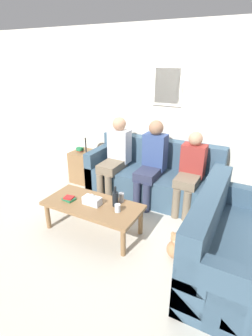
# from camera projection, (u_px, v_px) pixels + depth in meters

# --- Properties ---
(ground_plane) EXTENTS (16.00, 16.00, 0.00)m
(ground_plane) POSITION_uv_depth(u_px,v_px,m) (140.00, 209.00, 3.94)
(ground_plane) COLOR beige
(wall_back) EXTENTS (9.00, 0.08, 2.60)m
(wall_back) POSITION_uv_depth(u_px,v_px,m) (167.00, 111.00, 4.20)
(wall_back) COLOR silver
(wall_back) RESTS_ON ground_plane
(couch_main) EXTENTS (2.06, 0.83, 0.89)m
(couch_main) POSITION_uv_depth(u_px,v_px,m) (154.00, 178.00, 4.23)
(couch_main) COLOR #385166
(couch_main) RESTS_ON ground_plane
(couch_side) EXTENTS (0.83, 1.57, 0.89)m
(couch_side) POSITION_uv_depth(u_px,v_px,m) (231.00, 248.00, 2.66)
(couch_side) COLOR #385166
(couch_side) RESTS_ON ground_plane
(coffee_table) EXTENTS (1.25, 0.58, 0.40)m
(coffee_table) POSITION_uv_depth(u_px,v_px,m) (93.00, 207.00, 3.32)
(coffee_table) COLOR olive
(coffee_table) RESTS_ON ground_plane
(side_table_with_lamp) EXTENTS (0.44, 0.42, 0.98)m
(side_table_with_lamp) POSITION_uv_depth(u_px,v_px,m) (85.00, 163.00, 4.71)
(side_table_with_lamp) COLOR olive
(side_table_with_lamp) RESTS_ON ground_plane
(wine_bottle) EXTENTS (0.08, 0.08, 0.26)m
(wine_bottle) POSITION_uv_depth(u_px,v_px,m) (115.00, 199.00, 3.22)
(wine_bottle) COLOR black
(wine_bottle) RESTS_ON coffee_table
(drinking_glass) EXTENTS (0.07, 0.07, 0.10)m
(drinking_glass) POSITION_uv_depth(u_px,v_px,m) (118.00, 208.00, 3.11)
(drinking_glass) COLOR silver
(drinking_glass) RESTS_ON coffee_table
(book_stack) EXTENTS (0.17, 0.14, 0.05)m
(book_stack) POSITION_uv_depth(u_px,v_px,m) (69.00, 199.00, 3.38)
(book_stack) COLOR #237547
(book_stack) RESTS_ON coffee_table
(soda_can) EXTENTS (0.07, 0.07, 0.12)m
(soda_can) POSITION_uv_depth(u_px,v_px,m) (121.00, 197.00, 3.32)
(soda_can) COLOR #BCBCC1
(soda_can) RESTS_ON coffee_table
(tissue_box) EXTENTS (0.23, 0.12, 0.15)m
(tissue_box) POSITION_uv_depth(u_px,v_px,m) (92.00, 200.00, 3.27)
(tissue_box) COLOR silver
(tissue_box) RESTS_ON coffee_table
(person_left) EXTENTS (0.34, 0.66, 1.24)m
(person_left) POSITION_uv_depth(u_px,v_px,m) (116.00, 154.00, 4.22)
(person_left) COLOR #756651
(person_left) RESTS_ON ground_plane
(person_middle) EXTENTS (0.34, 0.63, 1.26)m
(person_middle) POSITION_uv_depth(u_px,v_px,m) (152.00, 160.00, 3.93)
(person_middle) COLOR #2D334C
(person_middle) RESTS_ON ground_plane
(person_right) EXTENTS (0.34, 0.61, 1.15)m
(person_right) POSITION_uv_depth(u_px,v_px,m) (190.00, 170.00, 3.72)
(person_right) COLOR #756651
(person_right) RESTS_ON ground_plane
(teddy_bear) EXTENTS (0.21, 0.21, 0.32)m
(teddy_bear) POSITION_uv_depth(u_px,v_px,m) (176.00, 247.00, 2.94)
(teddy_bear) COLOR #A87A51
(teddy_bear) RESTS_ON ground_plane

